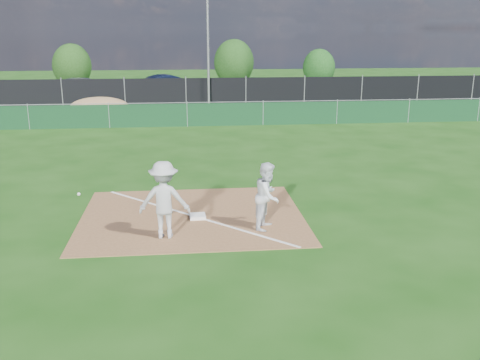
# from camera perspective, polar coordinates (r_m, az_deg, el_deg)

# --- Properties ---
(ground) EXTENTS (90.00, 90.00, 0.00)m
(ground) POSITION_cam_1_polar(r_m,az_deg,el_deg) (23.37, -5.51, 3.56)
(ground) COLOR #17440E
(ground) RESTS_ON ground
(infield_dirt) EXTENTS (6.00, 5.00, 0.02)m
(infield_dirt) POSITION_cam_1_polar(r_m,az_deg,el_deg) (14.69, -5.11, -3.86)
(infield_dirt) COLOR brown
(infield_dirt) RESTS_ON ground
(foul_line) EXTENTS (5.01, 5.01, 0.01)m
(foul_line) POSITION_cam_1_polar(r_m,az_deg,el_deg) (14.69, -5.11, -3.81)
(foul_line) COLOR white
(foul_line) RESTS_ON infield_dirt
(green_fence) EXTENTS (44.00, 0.05, 1.20)m
(green_fence) POSITION_cam_1_polar(r_m,az_deg,el_deg) (28.17, -5.66, 6.91)
(green_fence) COLOR #0D3219
(green_fence) RESTS_ON ground
(dirt_mound) EXTENTS (3.38, 2.60, 1.17)m
(dirt_mound) POSITION_cam_1_polar(r_m,az_deg,el_deg) (32.01, -14.77, 7.51)
(dirt_mound) COLOR #9A764A
(dirt_mound) RESTS_ON ground
(black_fence) EXTENTS (46.00, 0.04, 1.80)m
(black_fence) POSITION_cam_1_polar(r_m,az_deg,el_deg) (36.06, -5.78, 9.34)
(black_fence) COLOR black
(black_fence) RESTS_ON ground
(parking_lot) EXTENTS (46.00, 9.00, 0.01)m
(parking_lot) POSITION_cam_1_polar(r_m,az_deg,el_deg) (41.13, -5.80, 8.89)
(parking_lot) COLOR black
(parking_lot) RESTS_ON ground
(light_pole) EXTENTS (0.16, 0.16, 8.00)m
(light_pole) POSITION_cam_1_polar(r_m,az_deg,el_deg) (35.59, -3.43, 14.31)
(light_pole) COLOR slate
(light_pole) RESTS_ON ground
(first_base) EXTENTS (0.43, 0.43, 0.09)m
(first_base) POSITION_cam_1_polar(r_m,az_deg,el_deg) (14.51, -4.54, -3.88)
(first_base) COLOR white
(first_base) RESTS_ON infield_dirt
(play_at_first) EXTENTS (2.67, 0.79, 1.91)m
(play_at_first) POSITION_cam_1_polar(r_m,az_deg,el_deg) (13.01, -8.09, -2.11)
(play_at_first) COLOR silver
(play_at_first) RESTS_ON infield_dirt
(runner) EXTENTS (0.96, 1.04, 1.73)m
(runner) POSITION_cam_1_polar(r_m,az_deg,el_deg) (13.56, 2.97, -1.69)
(runner) COLOR white
(runner) RESTS_ON ground
(car_left) EXTENTS (4.83, 2.74, 1.55)m
(car_left) POSITION_cam_1_polar(r_m,az_deg,el_deg) (41.76, -16.37, 9.52)
(car_left) COLOR #A6A9AE
(car_left) RESTS_ON parking_lot
(car_mid) EXTENTS (5.24, 3.31, 1.63)m
(car_mid) POSITION_cam_1_polar(r_m,az_deg,el_deg) (40.88, -7.41, 9.95)
(car_mid) COLOR black
(car_mid) RESTS_ON parking_lot
(car_right) EXTENTS (5.13, 2.44, 1.44)m
(car_right) POSITION_cam_1_polar(r_m,az_deg,el_deg) (40.23, 3.70, 9.82)
(car_right) COLOR black
(car_right) RESTS_ON parking_lot
(tree_left) EXTENTS (3.18, 3.18, 3.77)m
(tree_left) POSITION_cam_1_polar(r_m,az_deg,el_deg) (47.63, -17.49, 11.54)
(tree_left) COLOR #382316
(tree_left) RESTS_ON ground
(tree_mid) EXTENTS (3.44, 3.44, 4.09)m
(tree_mid) POSITION_cam_1_polar(r_m,az_deg,el_deg) (47.27, -0.65, 12.42)
(tree_mid) COLOR #382316
(tree_mid) RESTS_ON ground
(tree_right) EXTENTS (2.76, 2.76, 3.27)m
(tree_right) POSITION_cam_1_polar(r_m,az_deg,el_deg) (47.71, 8.41, 11.78)
(tree_right) COLOR #382316
(tree_right) RESTS_ON ground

